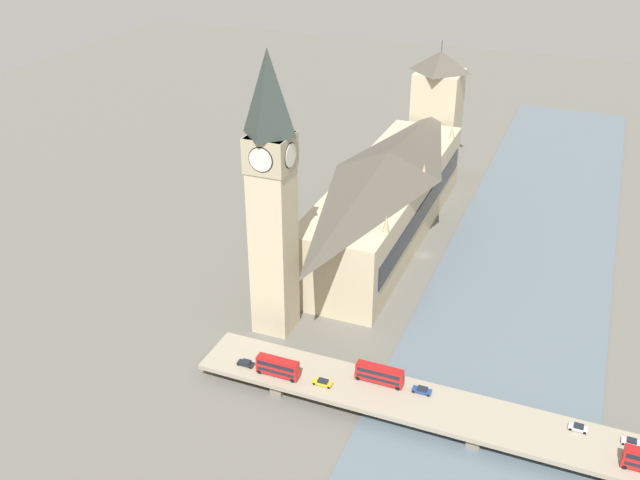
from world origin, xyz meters
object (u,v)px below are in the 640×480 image
Objects in this scene: road_bridge at (479,420)px; double_decker_bus_lead at (379,374)px; clock_tower at (272,193)px; car_southbound_mid at (631,442)px; car_northbound_tail at (578,427)px; victoria_tower at (437,112)px; car_southbound_lead at (246,363)px; double_decker_bus_rear at (278,366)px; parliament_hall at (387,196)px; car_northbound_mid at (422,390)px; car_northbound_lead at (323,382)px.

double_decker_bus_lead reaches higher than road_bridge.
clock_tower reaches higher than car_southbound_mid.
car_northbound_tail reaches higher than car_southbound_mid.
victoria_tower is 168.45m from car_southbound_mid.
car_northbound_tail is 0.96× the size of car_southbound_lead.
double_decker_bus_rear is 2.68× the size of car_northbound_tail.
parliament_hall reaches higher than car_northbound_mid.
clock_tower reaches higher than double_decker_bus_rear.
clock_tower reaches higher than road_bridge.
car_southbound_lead is 1.09× the size of car_southbound_mid.
car_northbound_tail is at bearing 168.40° from clock_tower.
car_northbound_lead reaches higher than road_bridge.
parliament_hall is at bearing -48.99° from car_northbound_tail.
double_decker_bus_lead reaches higher than car_southbound_mid.
car_southbound_lead is (20.49, 0.19, -0.08)m from car_northbound_lead.
parliament_hall is 9.10× the size of double_decker_bus_lead.
car_northbound_tail is at bearing -173.74° from double_decker_bus_rear.
clock_tower is 60.93m from car_northbound_mid.
double_decker_bus_lead is (-23.56, 80.50, -8.74)m from parliament_hall.
victoria_tower is at bearing -90.04° from double_decker_bus_rear.
clock_tower is 73.93m from road_bridge.
car_southbound_lead is (-2.93, 23.78, -35.79)m from clock_tower.
car_northbound_tail is at bearing 115.30° from victoria_tower.
clock_tower is 1.45× the size of victoria_tower.
clock_tower is 18.39× the size of car_southbound_lead.
parliament_hall reaches higher than car_northbound_tail.
double_decker_bus_rear is (48.44, 3.66, 3.51)m from road_bridge.
double_decker_bus_lead is (24.73, -3.04, 3.41)m from road_bridge.
car_northbound_mid is at bearing 1.12° from car_northbound_tail.
double_decker_bus_lead is 2.51× the size of car_northbound_lead.
double_decker_bus_rear is at bearing 6.26° from car_northbound_tail.
car_northbound_tail is at bearing -178.86° from double_decker_bus_lead.
car_southbound_lead is at bearing 3.12° from road_bridge.
road_bridge is 32.07m from car_southbound_mid.
car_northbound_lead reaches higher than car_southbound_lead.
parliament_hall is 97.25m from road_bridge.
parliament_hall is 87.86m from car_northbound_lead.
clock_tower is 48.79m from car_northbound_lead.
car_northbound_tail is (-81.32, 16.69, -35.74)m from clock_tower.
car_northbound_mid is (-34.23, -6.92, -1.95)m from double_decker_bus_rear.
car_northbound_lead is at bearing 94.23° from victoria_tower.
parliament_hall is 26.70× the size of car_northbound_tail.
clock_tower is at bearing -26.26° from double_decker_bus_lead.
double_decker_bus_lead is at bearing 1.21° from car_northbound_mid.
clock_tower is 100.37m from car_southbound_mid.
car_northbound_tail reaches higher than car_southbound_lead.
road_bridge is at bearing 6.51° from car_southbound_mid.
car_northbound_lead is at bearing -179.48° from car_southbound_lead.
road_bridge is 33.97× the size of car_northbound_tail.
car_northbound_lead is (-11.47, -0.71, -1.91)m from double_decker_bus_rear.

